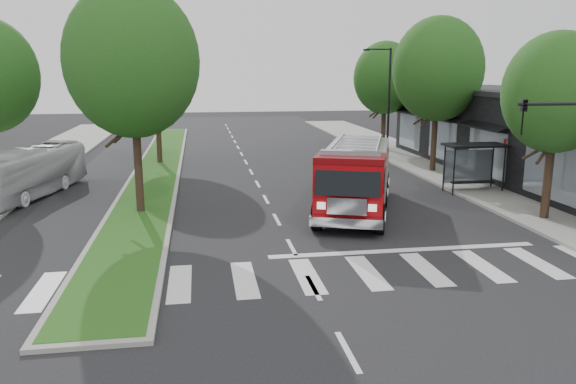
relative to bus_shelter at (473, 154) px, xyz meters
name	(u,v)px	position (x,y,z in m)	size (l,w,h in m)	color
ground	(292,247)	(-11.20, -8.15, -2.04)	(140.00, 140.00, 0.00)	black
sidewalk_right	(477,183)	(1.30, 1.85, -1.96)	(5.00, 80.00, 0.15)	gray
median	(158,168)	(-17.20, 9.85, -1.96)	(3.00, 50.00, 0.15)	gray
storefront_row	(552,139)	(5.80, 1.85, 0.46)	(8.00, 30.00, 5.00)	black
bus_shelter	(473,154)	(0.00, 0.00, 0.00)	(3.20, 1.60, 2.61)	black
tree_right_near	(556,93)	(0.30, -6.15, 3.47)	(4.40, 4.40, 8.05)	black
tree_right_mid	(438,69)	(0.30, 5.85, 4.45)	(5.60, 5.60, 9.72)	black
tree_right_far	(385,78)	(0.30, 15.85, 3.80)	(5.00, 5.00, 8.73)	black
tree_median_near	(132,61)	(-17.20, -2.15, 4.77)	(5.80, 5.80, 10.16)	black
tree_median_far	(156,69)	(-17.20, 11.85, 4.45)	(5.60, 5.60, 9.72)	black
streetlight_right_far	(387,98)	(-0.85, 11.85, 2.44)	(2.11, 0.20, 8.00)	black
fire_engine	(356,177)	(-7.34, -3.05, -0.46)	(5.90, 9.87, 3.29)	#640508
city_bus	(29,172)	(-23.20, 2.55, -0.77)	(2.12, 9.08, 2.53)	silver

